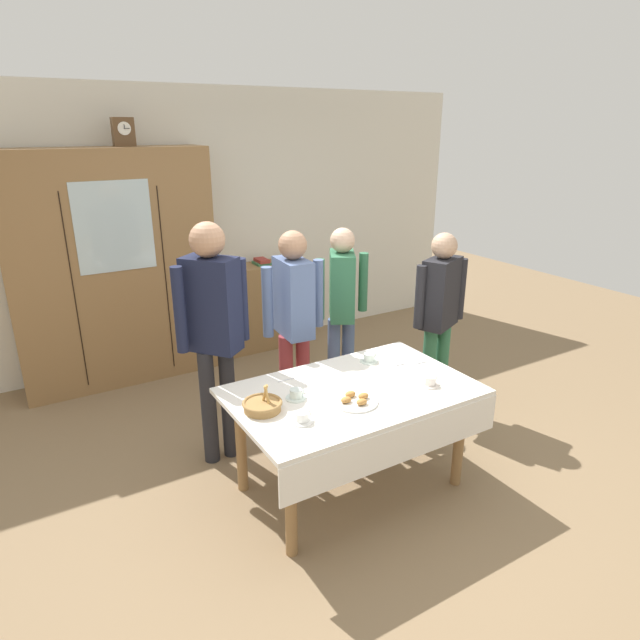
% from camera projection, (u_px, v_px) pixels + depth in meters
% --- Properties ---
extents(ground_plane, '(12.00, 12.00, 0.00)m').
position_uv_depth(ground_plane, '(334.00, 471.00, 3.91)').
color(ground_plane, '#846B4C').
rests_on(ground_plane, ground).
extents(back_wall, '(6.40, 0.10, 2.70)m').
position_uv_depth(back_wall, '(197.00, 227.00, 5.60)').
color(back_wall, silver).
rests_on(back_wall, ground).
extents(dining_table, '(1.56, 0.98, 0.73)m').
position_uv_depth(dining_table, '(355.00, 406.00, 3.51)').
color(dining_table, olive).
rests_on(dining_table, ground).
extents(wall_cabinet, '(1.80, 0.46, 2.16)m').
position_uv_depth(wall_cabinet, '(115.00, 270.00, 5.01)').
color(wall_cabinet, olive).
rests_on(wall_cabinet, ground).
extents(mantel_clock, '(0.18, 0.11, 0.24)m').
position_uv_depth(mantel_clock, '(123.00, 132.00, 4.71)').
color(mantel_clock, brown).
rests_on(mantel_clock, wall_cabinet).
extents(bookshelf_low, '(0.91, 0.35, 0.93)m').
position_uv_depth(bookshelf_low, '(263.00, 306.00, 5.99)').
color(bookshelf_low, olive).
rests_on(bookshelf_low, ground).
extents(book_stack, '(0.16, 0.20, 0.06)m').
position_uv_depth(book_stack, '(262.00, 262.00, 5.82)').
color(book_stack, '#3D754C').
rests_on(book_stack, bookshelf_low).
extents(tea_cup_center, '(0.13, 0.13, 0.06)m').
position_uv_depth(tea_cup_center, '(369.00, 358.00, 3.90)').
color(tea_cup_center, silver).
rests_on(tea_cup_center, dining_table).
extents(tea_cup_far_right, '(0.13, 0.13, 0.06)m').
position_uv_depth(tea_cup_far_right, '(302.00, 418.00, 3.11)').
color(tea_cup_far_right, white).
rests_on(tea_cup_far_right, dining_table).
extents(tea_cup_near_right, '(0.13, 0.13, 0.06)m').
position_uv_depth(tea_cup_near_right, '(296.00, 395.00, 3.38)').
color(tea_cup_near_right, silver).
rests_on(tea_cup_near_right, dining_table).
extents(tea_cup_front_edge, '(0.13, 0.13, 0.06)m').
position_uv_depth(tea_cup_front_edge, '(430.00, 381.00, 3.55)').
color(tea_cup_front_edge, white).
rests_on(tea_cup_front_edge, dining_table).
extents(bread_basket, '(0.24, 0.24, 0.16)m').
position_uv_depth(bread_basket, '(262.00, 405.00, 3.23)').
color(bread_basket, '#9E7542').
rests_on(bread_basket, dining_table).
extents(pastry_plate, '(0.28, 0.28, 0.05)m').
position_uv_depth(pastry_plate, '(355.00, 400.00, 3.33)').
color(pastry_plate, white).
rests_on(pastry_plate, dining_table).
extents(spoon_far_left, '(0.12, 0.02, 0.01)m').
position_uv_depth(spoon_far_left, '(289.00, 379.00, 3.64)').
color(spoon_far_left, silver).
rests_on(spoon_far_left, dining_table).
extents(spoon_back_edge, '(0.12, 0.02, 0.01)m').
position_uv_depth(spoon_back_edge, '(400.00, 364.00, 3.86)').
color(spoon_back_edge, silver).
rests_on(spoon_back_edge, dining_table).
extents(spoon_front_edge, '(0.12, 0.02, 0.01)m').
position_uv_depth(spoon_front_edge, '(422.00, 362.00, 3.89)').
color(spoon_front_edge, silver).
rests_on(spoon_front_edge, dining_table).
extents(person_by_cabinet, '(0.52, 0.41, 1.75)m').
position_uv_depth(person_by_cabinet, '(213.00, 321.00, 3.72)').
color(person_by_cabinet, '#232328').
rests_on(person_by_cabinet, ground).
extents(person_behind_table_left, '(0.52, 0.38, 1.61)m').
position_uv_depth(person_behind_table_left, '(294.00, 312.00, 4.20)').
color(person_behind_table_left, '#933338').
rests_on(person_behind_table_left, ground).
extents(person_behind_table_right, '(0.52, 0.33, 1.54)m').
position_uv_depth(person_behind_table_right, '(440.00, 307.00, 4.48)').
color(person_behind_table_right, '#33704C').
rests_on(person_behind_table_right, ground).
extents(person_beside_shelf, '(0.52, 0.41, 1.54)m').
position_uv_depth(person_beside_shelf, '(342.00, 299.00, 4.67)').
color(person_beside_shelf, slate).
rests_on(person_beside_shelf, ground).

